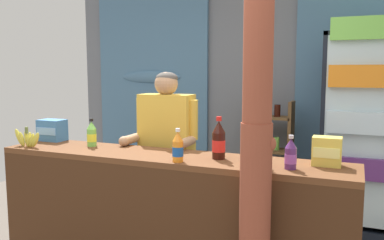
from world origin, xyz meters
name	(u,v)px	position (x,y,z in m)	size (l,w,h in m)	color
back_wall_curtained	(249,88)	(-0.02, 2.66, 1.35)	(4.72, 0.22, 2.61)	slate
stall_counter	(161,214)	(-0.02, 0.29, 0.58)	(2.55, 0.46, 0.97)	brown
timber_post	(257,133)	(0.70, 0.03, 1.22)	(0.20, 0.17, 2.56)	brown
drink_fridge	(358,119)	(1.21, 2.04, 1.10)	(0.65, 0.62, 2.03)	black
bottle_shelf_rack	(270,153)	(0.33, 2.30, 0.65)	(0.48, 0.28, 1.23)	brown
plastic_lawn_chair	(158,169)	(-0.77, 1.70, 0.49)	(0.46, 0.46, 0.86)	silver
shopkeeper	(166,141)	(-0.23, 0.82, 0.99)	(0.55, 0.42, 1.55)	#28282D
soda_bottle_cola	(219,141)	(0.36, 0.41, 1.09)	(0.09, 0.09, 0.28)	black
soda_bottle_iced_tea	(261,152)	(0.67, 0.30, 1.07)	(0.06, 0.06, 0.22)	brown
soda_bottle_orange_soda	(178,148)	(0.14, 0.22, 1.07)	(0.07, 0.07, 0.22)	orange
soda_bottle_lime_soda	(92,134)	(-0.70, 0.46, 1.07)	(0.07, 0.07, 0.22)	#75C64C
soda_bottle_grape_soda	(291,155)	(0.85, 0.30, 1.06)	(0.07, 0.07, 0.21)	#56286B
snack_box_instant_noodle	(327,151)	(1.04, 0.48, 1.06)	(0.17, 0.12, 0.18)	#EAD14C
snack_box_biscuit	(52,130)	(-1.17, 0.54, 1.06)	(0.22, 0.15, 0.18)	#3D75B7
banana_bunch	(27,139)	(-1.15, 0.25, 1.03)	(0.28, 0.06, 0.16)	#DBCC42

